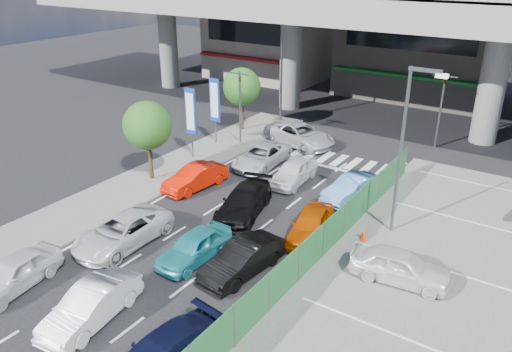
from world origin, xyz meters
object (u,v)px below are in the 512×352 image
Objects in this scene: signboard_near at (191,114)px; traffic_cone at (364,234)px; sedan_black_mid at (244,202)px; street_lamp_left at (284,63)px; hatch_white_back_mid at (91,305)px; wagon_silver_front_left at (262,156)px; tree_near at (147,126)px; kei_truck_front_right at (352,188)px; traffic_light_right at (443,92)px; taxi_orange_left at (195,177)px; street_lamp_right at (406,139)px; sedan_white_mid_left at (123,231)px; parked_sedan_white at (400,266)px; van_white_back_left at (14,273)px; traffic_light_left at (240,89)px; signboard_far at (215,102)px; taxi_teal_mid at (194,246)px; crossing_wagon_silver at (300,135)px; sedan_white_front_mid at (293,172)px; tree_far at (242,87)px; hatch_black_mid_right at (242,259)px; taxi_orange_right at (311,225)px.

signboard_near reaches higher than traffic_cone.
street_lamp_left is at bearing 99.13° from sedan_black_mid.
hatch_white_back_mid reaches higher than wagon_silver_front_left.
tree_near is 1.21× the size of kei_truck_front_right.
taxi_orange_left is at bearing -123.46° from traffic_light_right.
street_lamp_right is 1.61× the size of sedan_white_mid_left.
kei_truck_front_right is 7.66m from parked_sedan_white.
traffic_light_left is at bearing 88.49° from van_white_back_left.
taxi_teal_mid is (8.27, -12.15, -2.40)m from signboard_far.
crossing_wagon_silver is at bearing 151.99° from kei_truck_front_right.
sedan_white_front_mid is (-5.30, -10.66, -3.25)m from traffic_light_right.
sedan_white_mid_left is at bearing -164.57° from taxi_teal_mid.
traffic_light_right is at bearing 68.02° from sedan_white_mid_left.
van_white_back_left is (3.78, -21.20, -2.70)m from tree_far.
traffic_light_right is at bearing 97.34° from street_lamp_right.
crossing_wagon_silver is at bearing 37.05° from parked_sedan_white.
parked_sedan_white reaches higher than hatch_black_mid_right.
tree_far is 1.15× the size of hatch_white_back_mid.
sedan_white_front_mid is (0.16, 4.83, 0.00)m from sedan_black_mid.
traffic_cone is at bearing 64.43° from hatch_black_mid_right.
taxi_orange_right is at bearing -153.30° from traffic_cone.
taxi_orange_left is at bearing 73.33° from parked_sedan_white.
sedan_black_mid is (7.64, -7.48, -2.37)m from signboard_far.
hatch_white_back_mid is at bearing -81.51° from wagon_silver_front_left.
street_lamp_left is at bearing 107.23° from taxi_orange_left.
traffic_cone is (10.31, -0.11, -0.28)m from taxi_orange_left.
parked_sedan_white is 3.31m from traffic_cone.
signboard_far is 15.56m from traffic_cone.
traffic_light_left reaches higher than parked_sedan_white.
crossing_wagon_silver reaches higher than sedan_white_mid_left.
hatch_white_back_mid reaches higher than taxi_orange_left.
taxi_teal_mid is at bearing -132.27° from street_lamp_right.
traffic_light_left is at bearing 111.74° from sedan_black_mid.
sedan_white_front_mid is at bearing 146.98° from traffic_cone.
signboard_near reaches higher than sedan_white_front_mid.
street_lamp_left is 14.08m from tree_near.
wagon_silver_front_left is at bearing 51.88° from tree_near.
hatch_white_back_mid reaches higher than taxi_teal_mid.
hatch_black_mid_right is (7.02, 5.85, 0.00)m from van_white_back_left.
street_lamp_right is 14.38m from tree_near.
sedan_white_mid_left is 7.45× the size of traffic_cone.
crossing_wagon_silver is 1.32× the size of parked_sedan_white.
crossing_wagon_silver reaches higher than taxi_orange_left.
street_lamp_right is 1.98× the size of van_white_back_left.
tree_near is 11.36m from taxi_orange_right.
sedan_white_mid_left is at bearing -132.40° from sedan_black_mid.
tree_far is at bearing 124.11° from taxi_orange_right.
traffic_light_right reaches higher than sedan_white_mid_left.
signboard_far is 3.53m from tree_far.
crossing_wagon_silver is 8.05× the size of traffic_cone.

